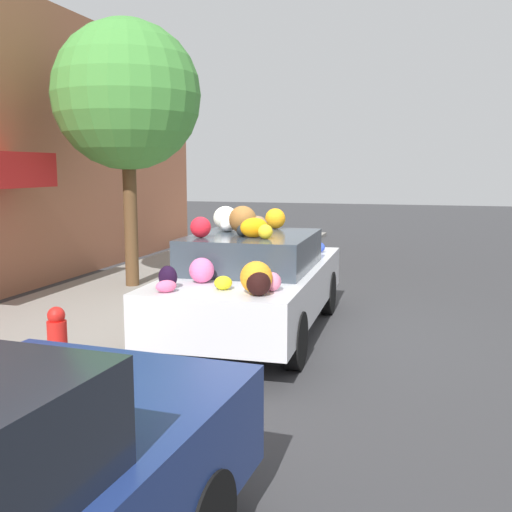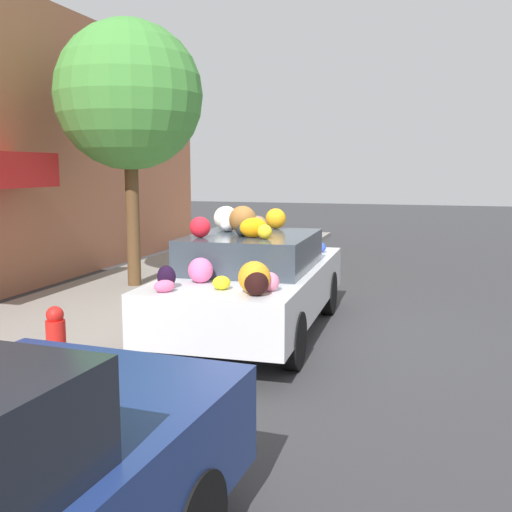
{
  "view_description": "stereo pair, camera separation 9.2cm",
  "coord_description": "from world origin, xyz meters",
  "views": [
    {
      "loc": [
        -7.55,
        -2.07,
        2.2
      ],
      "look_at": [
        0.0,
        0.09,
        1.05
      ],
      "focal_mm": 42.0,
      "sensor_mm": 36.0,
      "label": 1
    },
    {
      "loc": [
        -7.52,
        -2.16,
        2.2
      ],
      "look_at": [
        0.0,
        0.09,
        1.05
      ],
      "focal_mm": 42.0,
      "sensor_mm": 36.0,
      "label": 2
    }
  ],
  "objects": [
    {
      "name": "ground_plane",
      "position": [
        0.0,
        0.0,
        0.0
      ],
      "size": [
        60.0,
        60.0,
        0.0
      ],
      "primitive_type": "plane",
      "color": "#38383A"
    },
    {
      "name": "sidewalk_curb",
      "position": [
        0.0,
        2.7,
        0.05
      ],
      "size": [
        24.0,
        3.2,
        0.1
      ],
      "color": "gray",
      "rests_on": "ground"
    },
    {
      "name": "street_tree",
      "position": [
        2.07,
        3.01,
        3.43
      ],
      "size": [
        2.57,
        2.57,
        4.63
      ],
      "color": "brown",
      "rests_on": "sidewalk_curb"
    },
    {
      "name": "fire_hydrant",
      "position": [
        -2.38,
        1.54,
        0.45
      ],
      "size": [
        0.2,
        0.2,
        0.7
      ],
      "color": "red",
      "rests_on": "sidewalk_curb"
    },
    {
      "name": "art_car",
      "position": [
        -0.04,
        0.09,
        0.75
      ],
      "size": [
        4.28,
        1.84,
        1.72
      ],
      "rotation": [
        0.0,
        0.0,
        0.03
      ],
      "color": "silver",
      "rests_on": "ground"
    }
  ]
}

